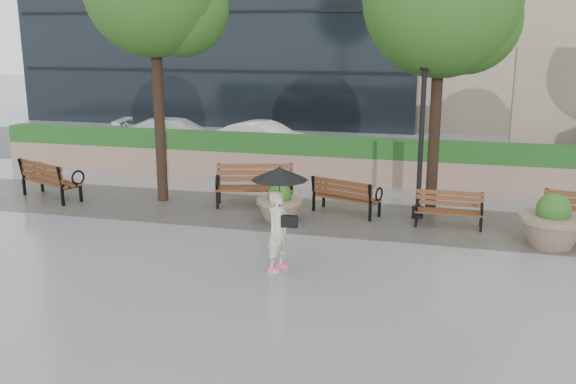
% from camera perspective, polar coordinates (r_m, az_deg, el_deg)
% --- Properties ---
extents(ground, '(100.00, 100.00, 0.00)m').
position_cam_1_polar(ground, '(13.06, 1.48, -5.78)').
color(ground, gray).
rests_on(ground, ground).
extents(cobble_strip, '(28.00, 3.20, 0.01)m').
position_cam_1_polar(cobble_strip, '(15.85, 4.01, -2.23)').
color(cobble_strip, '#383330').
rests_on(cobble_strip, ground).
extents(hedge_wall, '(24.00, 0.80, 1.35)m').
position_cam_1_polar(hedge_wall, '(19.54, 6.28, 2.78)').
color(hedge_wall, '#957260').
rests_on(hedge_wall, ground).
extents(asphalt_street, '(40.00, 7.00, 0.00)m').
position_cam_1_polar(asphalt_street, '(23.55, 7.73, 3.00)').
color(asphalt_street, black).
rests_on(asphalt_street, ground).
extents(bench_0, '(2.10, 1.48, 1.05)m').
position_cam_1_polar(bench_0, '(18.67, -20.29, 0.37)').
color(bench_0, '#5A2F1A').
rests_on(bench_0, ground).
extents(bench_1, '(2.14, 1.30, 1.08)m').
position_cam_1_polar(bench_1, '(16.77, -2.97, -0.20)').
color(bench_1, '#5A2F1A').
rests_on(bench_1, ground).
extents(bench_2, '(1.82, 1.23, 0.91)m').
position_cam_1_polar(bench_2, '(16.08, 5.16, -1.04)').
color(bench_2, '#5A2F1A').
rests_on(bench_2, ground).
extents(bench_3, '(1.54, 0.61, 0.82)m').
position_cam_1_polar(bench_3, '(15.41, 14.08, -2.17)').
color(bench_3, '#5A2F1A').
rests_on(bench_3, ground).
extents(planter_left, '(1.12, 1.12, 0.94)m').
position_cam_1_polar(planter_left, '(15.41, -0.75, -1.27)').
color(planter_left, '#7F6B56').
rests_on(planter_left, ground).
extents(planter_right, '(1.38, 1.38, 1.16)m').
position_cam_1_polar(planter_right, '(14.66, 22.41, -2.79)').
color(planter_right, '#7F6B56').
rests_on(planter_right, ground).
extents(lamppost, '(0.28, 0.28, 3.78)m').
position_cam_1_polar(lamppost, '(15.67, 11.71, 3.52)').
color(lamppost, black).
rests_on(lamppost, ground).
extents(tree_1, '(3.82, 3.79, 7.12)m').
position_cam_1_polar(tree_1, '(16.39, 14.04, 15.90)').
color(tree_1, black).
rests_on(tree_1, ground).
extents(car_left, '(4.85, 2.71, 1.33)m').
position_cam_1_polar(car_left, '(24.56, -9.71, 4.93)').
color(car_left, silver).
rests_on(car_left, ground).
extents(car_right, '(4.08, 2.11, 1.28)m').
position_cam_1_polar(car_right, '(23.57, -2.05, 4.70)').
color(car_right, silver).
rests_on(car_right, ground).
extents(pedestrian, '(1.08, 1.08, 1.98)m').
position_cam_1_polar(pedestrian, '(12.02, -0.82, -1.48)').
color(pedestrian, beige).
rests_on(pedestrian, ground).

